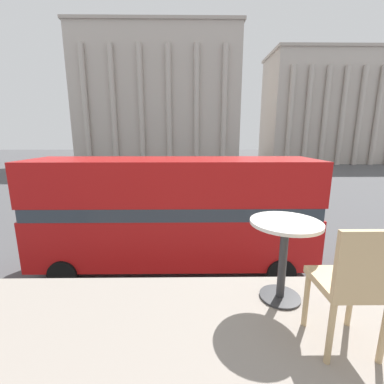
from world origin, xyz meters
The scene contains 11 objects.
double_decker_bus centered at (-0.87, 6.93, 2.42)m, with size 10.38×2.73×4.37m.
cafe_dining_table centered at (0.53, -0.35, 4.28)m, with size 0.60×0.60×0.73m.
cafe_chair_0 centered at (0.77, -0.93, 4.26)m, with size 0.40×0.40×0.91m.
plaza_building_left centered at (-5.91, 48.70, 11.83)m, with size 29.46×13.08×23.68m.
plaza_building_right centered at (27.26, 50.60, 10.34)m, with size 24.20×11.76×20.71m.
traffic_light_near centered at (0.11, 10.76, 2.72)m, with size 0.42×0.24×4.19m.
traffic_light_mid centered at (4.28, 17.19, 2.25)m, with size 0.42×0.24×3.43m.
car_silver centered at (2.94, 20.34, 0.70)m, with size 4.20×1.93×1.35m.
car_maroon centered at (2.72, 23.80, 0.70)m, with size 4.20×1.93×1.35m.
pedestrian_olive centered at (8.91, 28.84, 1.00)m, with size 0.32×0.32×1.74m.
pedestrian_yellow centered at (-3.42, 27.77, 1.06)m, with size 0.32×0.32×1.82m.
Camera 1 is at (-0.29, -2.41, 5.18)m, focal length 24.00 mm.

